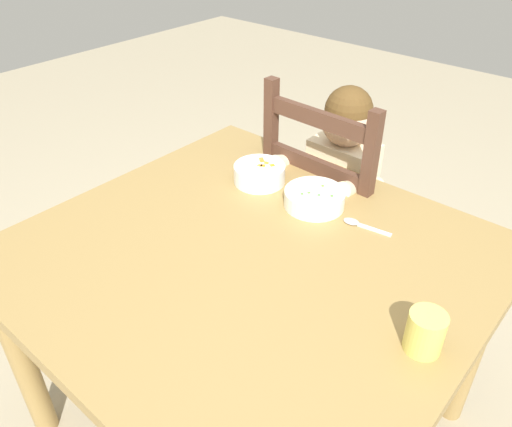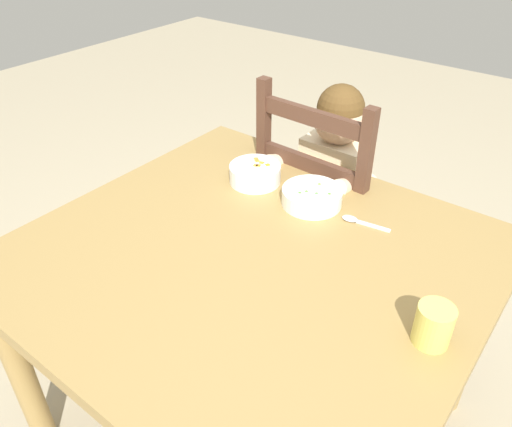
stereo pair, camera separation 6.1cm
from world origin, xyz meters
TOP-DOWN VIEW (x-y plane):
  - ground_plane at (0.00, 0.00)m, footprint 8.00×8.00m
  - dining_table at (0.00, 0.00)m, footprint 1.13×1.06m
  - dining_chair at (-0.10, 0.58)m, footprint 0.43×0.43m
  - child_figure at (-0.10, 0.57)m, footprint 0.32×0.31m
  - bowl_of_peas at (0.00, 0.28)m, footprint 0.17×0.17m
  - bowl_of_carrots at (-0.21, 0.28)m, footprint 0.16×0.16m
  - spoon at (0.15, 0.28)m, footprint 0.14×0.04m
  - drinking_cup at (0.47, -0.01)m, footprint 0.08×0.08m

SIDE VIEW (x-z plane):
  - ground_plane at x=0.00m, z-range 0.00..0.00m
  - dining_chair at x=-0.10m, z-range -0.03..0.95m
  - dining_table at x=0.00m, z-range 0.26..0.97m
  - child_figure at x=-0.10m, z-range 0.15..1.10m
  - spoon at x=0.15m, z-range 0.71..0.72m
  - bowl_of_peas at x=0.00m, z-range 0.71..0.76m
  - bowl_of_carrots at x=-0.21m, z-range 0.71..0.77m
  - drinking_cup at x=0.47m, z-range 0.71..0.80m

